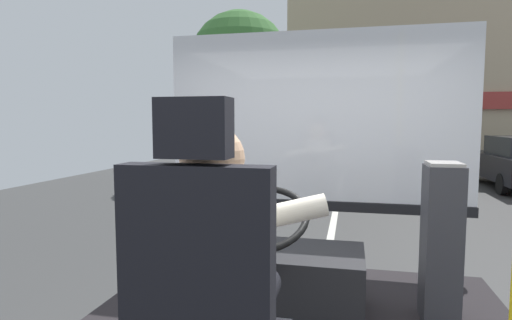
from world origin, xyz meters
name	(u,v)px	position (x,y,z in m)	size (l,w,h in m)	color
ground	(338,196)	(0.00, 8.80, -0.02)	(18.00, 44.00, 0.06)	#3A3A3A
bus_driver	(218,263)	(-0.17, -0.47, 1.34)	(0.77, 0.62, 0.78)	black
steering_console	(275,277)	(-0.17, 0.68, 0.86)	(1.10, 1.01, 0.85)	black
fare_box	(441,243)	(0.83, 0.78, 1.12)	(0.20, 0.26, 0.97)	#333338
windshield_panel	(315,141)	(0.00, 1.62, 1.68)	(2.50, 0.08, 1.48)	silver
street_tree	(240,61)	(-3.08, 10.59, 3.68)	(2.96, 2.96, 5.19)	#4C3828
shop_building	(446,83)	(4.04, 16.69, 3.45)	(12.47, 4.76, 6.90)	tan
parked_car_white	(469,150)	(4.98, 16.56, 0.70)	(1.84, 4.16, 1.35)	silver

